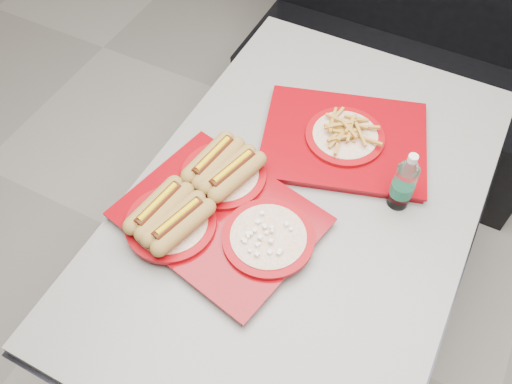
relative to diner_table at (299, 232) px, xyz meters
The scene contains 6 objects.
ground 0.58m from the diner_table, ahead, with size 6.00×6.00×0.00m, color gray.
diner_table is the anchor object (origin of this frame).
booth_bench 1.11m from the diner_table, 90.00° to the left, with size 1.30×0.57×1.35m.
tray_near 0.32m from the diner_table, 140.04° to the right, with size 0.56×0.48×0.11m.
tray_far 0.31m from the diner_table, 84.43° to the left, with size 0.57×0.50×0.09m.
water_bottle 0.36m from the diner_table, 25.43° to the left, with size 0.06×0.06×0.20m.
Camera 1 is at (0.28, -0.83, 1.97)m, focal length 38.00 mm.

